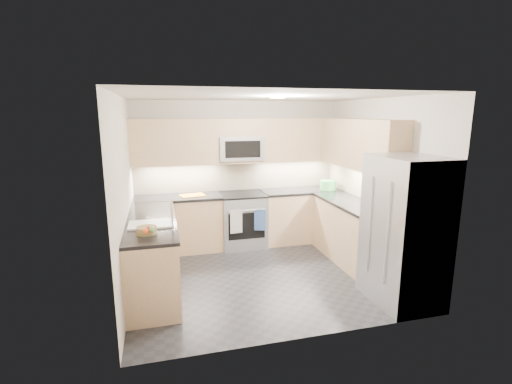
# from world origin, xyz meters

# --- Properties ---
(floor) EXTENTS (3.60, 3.20, 0.00)m
(floor) POSITION_xyz_m (0.00, 0.00, 0.00)
(floor) COLOR #222327
(floor) RESTS_ON ground
(ceiling) EXTENTS (3.60, 3.20, 0.02)m
(ceiling) POSITION_xyz_m (0.00, 0.00, 2.50)
(ceiling) COLOR beige
(ceiling) RESTS_ON wall_back
(wall_back) EXTENTS (3.60, 0.02, 2.50)m
(wall_back) POSITION_xyz_m (0.00, 1.60, 1.25)
(wall_back) COLOR beige
(wall_back) RESTS_ON floor
(wall_front) EXTENTS (3.60, 0.02, 2.50)m
(wall_front) POSITION_xyz_m (0.00, -1.60, 1.25)
(wall_front) COLOR beige
(wall_front) RESTS_ON floor
(wall_left) EXTENTS (0.02, 3.20, 2.50)m
(wall_left) POSITION_xyz_m (-1.80, 0.00, 1.25)
(wall_left) COLOR beige
(wall_left) RESTS_ON floor
(wall_right) EXTENTS (0.02, 3.20, 2.50)m
(wall_right) POSITION_xyz_m (1.80, 0.00, 1.25)
(wall_right) COLOR beige
(wall_right) RESTS_ON floor
(base_cab_back_left) EXTENTS (1.42, 0.60, 0.90)m
(base_cab_back_left) POSITION_xyz_m (-1.09, 1.30, 0.45)
(base_cab_back_left) COLOR tan
(base_cab_back_left) RESTS_ON floor
(base_cab_back_right) EXTENTS (1.42, 0.60, 0.90)m
(base_cab_back_right) POSITION_xyz_m (1.09, 1.30, 0.45)
(base_cab_back_right) COLOR tan
(base_cab_back_right) RESTS_ON floor
(base_cab_right) EXTENTS (0.60, 1.70, 0.90)m
(base_cab_right) POSITION_xyz_m (1.50, 0.15, 0.45)
(base_cab_right) COLOR tan
(base_cab_right) RESTS_ON floor
(base_cab_peninsula) EXTENTS (0.60, 2.00, 0.90)m
(base_cab_peninsula) POSITION_xyz_m (-1.50, 0.00, 0.45)
(base_cab_peninsula) COLOR tan
(base_cab_peninsula) RESTS_ON floor
(countertop_back_left) EXTENTS (1.42, 0.63, 0.04)m
(countertop_back_left) POSITION_xyz_m (-1.09, 1.30, 0.92)
(countertop_back_left) COLOR black
(countertop_back_left) RESTS_ON base_cab_back_left
(countertop_back_right) EXTENTS (1.42, 0.63, 0.04)m
(countertop_back_right) POSITION_xyz_m (1.09, 1.30, 0.92)
(countertop_back_right) COLOR black
(countertop_back_right) RESTS_ON base_cab_back_right
(countertop_right) EXTENTS (0.63, 1.70, 0.04)m
(countertop_right) POSITION_xyz_m (1.50, 0.15, 0.92)
(countertop_right) COLOR black
(countertop_right) RESTS_ON base_cab_right
(countertop_peninsula) EXTENTS (0.63, 2.00, 0.04)m
(countertop_peninsula) POSITION_xyz_m (-1.50, 0.00, 0.92)
(countertop_peninsula) COLOR black
(countertop_peninsula) RESTS_ON base_cab_peninsula
(upper_cab_back) EXTENTS (3.60, 0.35, 0.75)m
(upper_cab_back) POSITION_xyz_m (0.00, 1.43, 1.83)
(upper_cab_back) COLOR tan
(upper_cab_back) RESTS_ON wall_back
(upper_cab_right) EXTENTS (0.35, 1.95, 0.75)m
(upper_cab_right) POSITION_xyz_m (1.62, 0.28, 1.83)
(upper_cab_right) COLOR tan
(upper_cab_right) RESTS_ON wall_right
(backsplash_back) EXTENTS (3.60, 0.01, 0.51)m
(backsplash_back) POSITION_xyz_m (0.00, 1.60, 1.20)
(backsplash_back) COLOR #C8B391
(backsplash_back) RESTS_ON wall_back
(backsplash_right) EXTENTS (0.01, 2.30, 0.51)m
(backsplash_right) POSITION_xyz_m (1.80, 0.45, 1.20)
(backsplash_right) COLOR #C8B391
(backsplash_right) RESTS_ON wall_right
(gas_range) EXTENTS (0.76, 0.65, 0.91)m
(gas_range) POSITION_xyz_m (0.00, 1.28, 0.46)
(gas_range) COLOR #9EA1A6
(gas_range) RESTS_ON floor
(range_cooktop) EXTENTS (0.76, 0.65, 0.03)m
(range_cooktop) POSITION_xyz_m (0.00, 1.28, 0.92)
(range_cooktop) COLOR black
(range_cooktop) RESTS_ON gas_range
(oven_door_glass) EXTENTS (0.62, 0.02, 0.45)m
(oven_door_glass) POSITION_xyz_m (0.00, 0.95, 0.45)
(oven_door_glass) COLOR black
(oven_door_glass) RESTS_ON gas_range
(oven_handle) EXTENTS (0.60, 0.02, 0.02)m
(oven_handle) POSITION_xyz_m (0.00, 0.93, 0.72)
(oven_handle) COLOR #B2B5BA
(oven_handle) RESTS_ON gas_range
(microwave) EXTENTS (0.76, 0.40, 0.40)m
(microwave) POSITION_xyz_m (0.00, 1.40, 1.70)
(microwave) COLOR #9CA0A4
(microwave) RESTS_ON upper_cab_back
(microwave_door) EXTENTS (0.60, 0.01, 0.28)m
(microwave_door) POSITION_xyz_m (0.00, 1.20, 1.70)
(microwave_door) COLOR black
(microwave_door) RESTS_ON microwave
(refrigerator) EXTENTS (0.70, 0.90, 1.80)m
(refrigerator) POSITION_xyz_m (1.45, -1.15, 0.90)
(refrigerator) COLOR #9D9FA5
(refrigerator) RESTS_ON floor
(fridge_handle_left) EXTENTS (0.02, 0.02, 1.20)m
(fridge_handle_left) POSITION_xyz_m (1.08, -1.33, 0.95)
(fridge_handle_left) COLOR #B2B5BA
(fridge_handle_left) RESTS_ON refrigerator
(fridge_handle_right) EXTENTS (0.02, 0.02, 1.20)m
(fridge_handle_right) POSITION_xyz_m (1.08, -0.97, 0.95)
(fridge_handle_right) COLOR #B2B5BA
(fridge_handle_right) RESTS_ON refrigerator
(sink_basin) EXTENTS (0.52, 0.38, 0.16)m
(sink_basin) POSITION_xyz_m (-1.50, -0.25, 0.88)
(sink_basin) COLOR white
(sink_basin) RESTS_ON base_cab_peninsula
(faucet) EXTENTS (0.03, 0.03, 0.28)m
(faucet) POSITION_xyz_m (-1.24, -0.25, 1.08)
(faucet) COLOR silver
(faucet) RESTS_ON countertop_peninsula
(utensil_bowl) EXTENTS (0.36, 0.36, 0.16)m
(utensil_bowl) POSITION_xyz_m (1.56, 1.19, 1.02)
(utensil_bowl) COLOR green
(utensil_bowl) RESTS_ON countertop_back_right
(cutting_board) EXTENTS (0.44, 0.35, 0.01)m
(cutting_board) POSITION_xyz_m (-0.85, 1.30, 0.95)
(cutting_board) COLOR orange
(cutting_board) RESTS_ON countertop_back_left
(fruit_basket) EXTENTS (0.26, 0.26, 0.08)m
(fruit_basket) POSITION_xyz_m (-1.53, -0.59, 0.98)
(fruit_basket) COLOR olive
(fruit_basket) RESTS_ON countertop_peninsula
(fruit_apple) EXTENTS (0.07, 0.07, 0.07)m
(fruit_apple) POSITION_xyz_m (-1.50, -0.81, 1.05)
(fruit_apple) COLOR #B4141C
(fruit_apple) RESTS_ON fruit_basket
(fruit_pear) EXTENTS (0.07, 0.07, 0.07)m
(fruit_pear) POSITION_xyz_m (-1.48, -0.81, 1.05)
(fruit_pear) COLOR #5CA044
(fruit_pear) RESTS_ON fruit_basket
(dish_towel_check) EXTENTS (0.20, 0.04, 0.39)m
(dish_towel_check) POSITION_xyz_m (-0.19, 0.91, 0.55)
(dish_towel_check) COLOR silver
(dish_towel_check) RESTS_ON oven_handle
(dish_towel_blue) EXTENTS (0.19, 0.07, 0.36)m
(dish_towel_blue) POSITION_xyz_m (0.21, 0.91, 0.55)
(dish_towel_blue) COLOR #334F8C
(dish_towel_blue) RESTS_ON oven_handle
(fruit_orange) EXTENTS (0.06, 0.06, 0.06)m
(fruit_orange) POSITION_xyz_m (-1.54, -0.85, 1.05)
(fruit_orange) COLOR #F2481A
(fruit_orange) RESTS_ON fruit_basket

